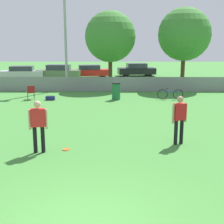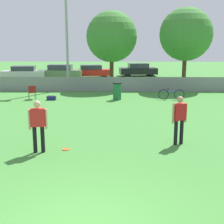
{
  "view_description": "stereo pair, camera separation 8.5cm",
  "coord_description": "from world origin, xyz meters",
  "px_view_note": "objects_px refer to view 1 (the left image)",
  "views": [
    {
      "loc": [
        0.62,
        -5.4,
        3.48
      ],
      "look_at": [
        0.52,
        5.79,
        1.05
      ],
      "focal_mm": 50.0,
      "sensor_mm": 36.0,
      "label": 1
    },
    {
      "loc": [
        0.71,
        -5.4,
        3.48
      ],
      "look_at": [
        0.52,
        5.79,
        1.05
      ],
      "focal_mm": 50.0,
      "sensor_mm": 36.0,
      "label": 2
    }
  ],
  "objects_px": {
    "light_pole": "(65,21)",
    "bicycle_sideline": "(170,94)",
    "folding_chair_sideline": "(31,92)",
    "gear_bag_sideline": "(50,98)",
    "parked_car_red": "(89,71)",
    "parked_car_silver": "(22,73)",
    "tree_near_pole": "(110,37)",
    "player_defender_red": "(179,116)",
    "frisbee_disc": "(66,149)",
    "parked_car_dark": "(137,70)",
    "trash_bin": "(116,91)",
    "tree_far_right": "(184,34)",
    "player_thrower_red": "(38,122)",
    "parked_car_olive": "(59,72)"
  },
  "relations": [
    {
      "from": "light_pole",
      "to": "bicycle_sideline",
      "type": "xyz_separation_m",
      "value": [
        7.39,
        -4.68,
        -4.86
      ]
    },
    {
      "from": "folding_chair_sideline",
      "to": "gear_bag_sideline",
      "type": "height_order",
      "value": "folding_chair_sideline"
    },
    {
      "from": "parked_car_red",
      "to": "parked_car_silver",
      "type": "bearing_deg",
      "value": -174.36
    },
    {
      "from": "tree_near_pole",
      "to": "player_defender_red",
      "type": "distance_m",
      "value": 15.37
    },
    {
      "from": "bicycle_sideline",
      "to": "parked_car_red",
      "type": "relative_size",
      "value": 0.36
    },
    {
      "from": "frisbee_disc",
      "to": "parked_car_dark",
      "type": "relative_size",
      "value": 0.06
    },
    {
      "from": "light_pole",
      "to": "gear_bag_sideline",
      "type": "bearing_deg",
      "value": -93.65
    },
    {
      "from": "bicycle_sideline",
      "to": "parked_car_silver",
      "type": "xyz_separation_m",
      "value": [
        -13.1,
        12.04,
        0.33
      ]
    },
    {
      "from": "light_pole",
      "to": "bicycle_sideline",
      "type": "relative_size",
      "value": 5.36
    },
    {
      "from": "trash_bin",
      "to": "parked_car_dark",
      "type": "xyz_separation_m",
      "value": [
        2.36,
        15.52,
        0.14
      ]
    },
    {
      "from": "tree_far_right",
      "to": "folding_chair_sideline",
      "type": "xyz_separation_m",
      "value": [
        -10.84,
        -5.35,
        -3.73
      ]
    },
    {
      "from": "gear_bag_sideline",
      "to": "parked_car_red",
      "type": "bearing_deg",
      "value": 84.63
    },
    {
      "from": "tree_near_pole",
      "to": "folding_chair_sideline",
      "type": "bearing_deg",
      "value": -131.48
    },
    {
      "from": "trash_bin",
      "to": "parked_car_dark",
      "type": "height_order",
      "value": "parked_car_dark"
    },
    {
      "from": "frisbee_disc",
      "to": "parked_car_dark",
      "type": "xyz_separation_m",
      "value": [
        4.08,
        25.34,
        0.68
      ]
    },
    {
      "from": "trash_bin",
      "to": "parked_car_red",
      "type": "bearing_deg",
      "value": 101.55
    },
    {
      "from": "tree_far_right",
      "to": "gear_bag_sideline",
      "type": "bearing_deg",
      "value": -149.9
    },
    {
      "from": "player_thrower_red",
      "to": "gear_bag_sideline",
      "type": "relative_size",
      "value": 3.08
    },
    {
      "from": "light_pole",
      "to": "parked_car_red",
      "type": "height_order",
      "value": "light_pole"
    },
    {
      "from": "player_thrower_red",
      "to": "folding_chair_sideline",
      "type": "bearing_deg",
      "value": 95.81
    },
    {
      "from": "player_thrower_red",
      "to": "parked_car_red",
      "type": "bearing_deg",
      "value": 80.34
    },
    {
      "from": "parked_car_dark",
      "to": "tree_near_pole",
      "type": "bearing_deg",
      "value": -113.21
    },
    {
      "from": "player_thrower_red",
      "to": "frisbee_disc",
      "type": "xyz_separation_m",
      "value": [
        0.83,
        0.26,
        -1.01
      ]
    },
    {
      "from": "light_pole",
      "to": "parked_car_olive",
      "type": "relative_size",
      "value": 1.96
    },
    {
      "from": "tree_near_pole",
      "to": "bicycle_sideline",
      "type": "relative_size",
      "value": 3.69
    },
    {
      "from": "parked_car_silver",
      "to": "gear_bag_sideline",
      "type": "bearing_deg",
      "value": -72.74
    },
    {
      "from": "player_thrower_red",
      "to": "player_defender_red",
      "type": "bearing_deg",
      "value": 0.8
    },
    {
      "from": "tree_far_right",
      "to": "parked_car_olive",
      "type": "relative_size",
      "value": 1.39
    },
    {
      "from": "tree_far_right",
      "to": "player_thrower_red",
      "type": "height_order",
      "value": "tree_far_right"
    },
    {
      "from": "frisbee_disc",
      "to": "trash_bin",
      "type": "height_order",
      "value": "trash_bin"
    },
    {
      "from": "trash_bin",
      "to": "player_defender_red",
      "type": "bearing_deg",
      "value": -76.54
    },
    {
      "from": "player_defender_red",
      "to": "parked_car_silver",
      "type": "distance_m",
      "value": 24.35
    },
    {
      "from": "light_pole",
      "to": "gear_bag_sideline",
      "type": "relative_size",
      "value": 15.81
    },
    {
      "from": "tree_far_right",
      "to": "gear_bag_sideline",
      "type": "distance_m",
      "value": 11.8
    },
    {
      "from": "light_pole",
      "to": "folding_chair_sideline",
      "type": "bearing_deg",
      "value": -108.36
    },
    {
      "from": "parked_car_dark",
      "to": "tree_far_right",
      "type": "bearing_deg",
      "value": -80.87
    },
    {
      "from": "light_pole",
      "to": "player_defender_red",
      "type": "height_order",
      "value": "light_pole"
    },
    {
      "from": "player_thrower_red",
      "to": "parked_car_dark",
      "type": "xyz_separation_m",
      "value": [
        4.91,
        25.61,
        -0.32
      ]
    },
    {
      "from": "tree_far_right",
      "to": "parked_car_dark",
      "type": "relative_size",
      "value": 1.46
    },
    {
      "from": "gear_bag_sideline",
      "to": "parked_car_silver",
      "type": "height_order",
      "value": "parked_car_silver"
    },
    {
      "from": "folding_chair_sideline",
      "to": "parked_car_olive",
      "type": "height_order",
      "value": "parked_car_olive"
    },
    {
      "from": "player_thrower_red",
      "to": "parked_car_olive",
      "type": "xyz_separation_m",
      "value": [
        -3.37,
        22.74,
        -0.33
      ]
    },
    {
      "from": "parked_car_olive",
      "to": "parked_car_red",
      "type": "distance_m",
      "value": 3.35
    },
    {
      "from": "folding_chair_sideline",
      "to": "gear_bag_sideline",
      "type": "xyz_separation_m",
      "value": [
        1.28,
        -0.19,
        -0.39
      ]
    },
    {
      "from": "parked_car_silver",
      "to": "parked_car_red",
      "type": "xyz_separation_m",
      "value": [
        6.73,
        1.88,
        -0.02
      ]
    },
    {
      "from": "trash_bin",
      "to": "parked_car_olive",
      "type": "relative_size",
      "value": 0.24
    },
    {
      "from": "light_pole",
      "to": "parked_car_red",
      "type": "xyz_separation_m",
      "value": [
        1.02,
        9.24,
        -4.56
      ]
    },
    {
      "from": "bicycle_sideline",
      "to": "parked_car_silver",
      "type": "height_order",
      "value": "parked_car_silver"
    },
    {
      "from": "light_pole",
      "to": "parked_car_olive",
      "type": "distance_m",
      "value": 9.29
    },
    {
      "from": "light_pole",
      "to": "parked_car_silver",
      "type": "relative_size",
      "value": 1.96
    }
  ]
}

